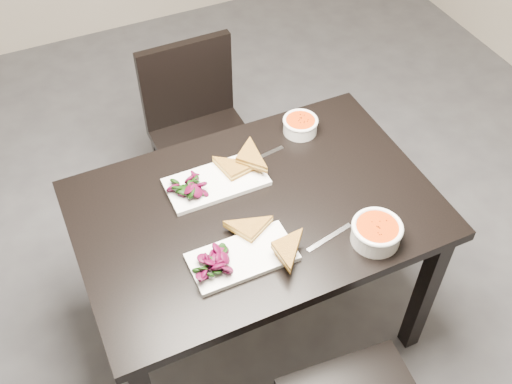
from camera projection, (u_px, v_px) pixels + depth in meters
The scene contains 13 objects.
ground at pixel (204, 347), 2.49m from camera, with size 5.00×5.00×0.00m, color #47474C.
table at pixel (256, 225), 2.10m from camera, with size 1.20×0.80×0.75m.
chair_far at pixel (199, 126), 2.70m from camera, with size 0.42×0.42×0.85m.
plate_near at pixel (242, 257), 1.87m from camera, with size 0.33×0.16×0.02m, color white.
sandwich_near at pixel (259, 240), 1.87m from camera, with size 0.16×0.12×0.05m, color #AF7924, non-canonical shape.
salad_near at pixel (212, 262), 1.82m from camera, with size 0.10×0.09×0.05m, color black, non-canonical shape.
soup_bowl_near at pixel (376, 232), 1.90m from camera, with size 0.16×0.16×0.07m.
cutlery_near at pixel (329, 238), 1.93m from camera, with size 0.18×0.02×0.00m, color silver.
plate_far at pixel (216, 182), 2.09m from camera, with size 0.35×0.17×0.02m, color white.
sandwich_far at pixel (235, 172), 2.07m from camera, with size 0.17×0.13×0.06m, color #AF7924, non-canonical shape.
salad_far at pixel (188, 184), 2.03m from camera, with size 0.11×0.10×0.05m, color black, non-canonical shape.
soup_bowl_far at pixel (300, 125), 2.25m from camera, with size 0.13×0.13×0.06m.
cutlery_far at pixel (262, 156), 2.18m from camera, with size 0.18×0.02×0.00m, color silver.
Camera 1 is at (-0.31, -1.20, 2.27)m, focal length 42.33 mm.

